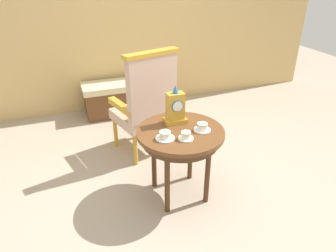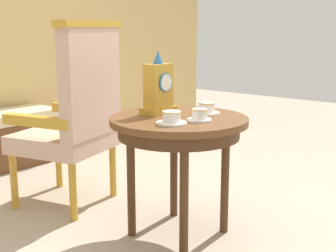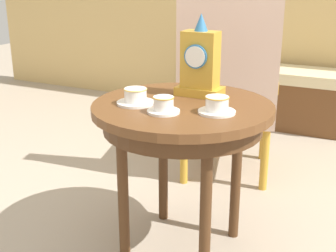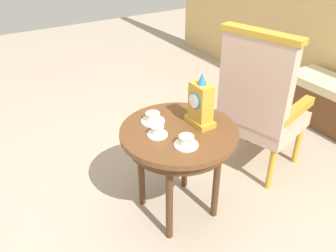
{
  "view_description": "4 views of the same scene",
  "coord_description": "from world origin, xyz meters",
  "px_view_note": "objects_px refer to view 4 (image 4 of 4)",
  "views": [
    {
      "loc": [
        -0.83,
        -1.95,
        1.84
      ],
      "look_at": [
        -0.05,
        0.2,
        0.64
      ],
      "focal_mm": 33.13,
      "sensor_mm": 36.0,
      "label": 1
    },
    {
      "loc": [
        -1.83,
        -1.39,
        1.1
      ],
      "look_at": [
        -0.0,
        0.15,
        0.59
      ],
      "focal_mm": 49.79,
      "sensor_mm": 36.0,
      "label": 2
    },
    {
      "loc": [
        0.73,
        -1.49,
        1.14
      ],
      "look_at": [
        -0.04,
        0.07,
        0.55
      ],
      "focal_mm": 48.98,
      "sensor_mm": 36.0,
      "label": 3
    },
    {
      "loc": [
        1.5,
        -0.92,
        1.76
      ],
      "look_at": [
        -0.08,
        0.07,
        0.63
      ],
      "focal_mm": 37.53,
      "sensor_mm": 36.0,
      "label": 4
    }
  ],
  "objects_px": {
    "teacup_left": "(153,118)",
    "mantel_clock": "(201,104)",
    "teacup_right": "(157,131)",
    "armchair": "(260,103)",
    "side_table": "(179,140)",
    "teacup_center": "(186,141)"
  },
  "relations": [
    {
      "from": "mantel_clock",
      "to": "side_table",
      "type": "bearing_deg",
      "value": -93.79
    },
    {
      "from": "side_table",
      "to": "mantel_clock",
      "type": "height_order",
      "value": "mantel_clock"
    },
    {
      "from": "mantel_clock",
      "to": "armchair",
      "type": "xyz_separation_m",
      "value": [
        -0.08,
        0.6,
        -0.19
      ]
    },
    {
      "from": "armchair",
      "to": "teacup_center",
      "type": "bearing_deg",
      "value": -73.8
    },
    {
      "from": "teacup_right",
      "to": "side_table",
      "type": "bearing_deg",
      "value": 85.07
    },
    {
      "from": "teacup_right",
      "to": "armchair",
      "type": "distance_m",
      "value": 0.9
    },
    {
      "from": "armchair",
      "to": "teacup_left",
      "type": "bearing_deg",
      "value": -96.34
    },
    {
      "from": "teacup_left",
      "to": "armchair",
      "type": "relative_size",
      "value": 0.13
    },
    {
      "from": "side_table",
      "to": "teacup_left",
      "type": "height_order",
      "value": "teacup_left"
    },
    {
      "from": "teacup_right",
      "to": "teacup_center",
      "type": "relative_size",
      "value": 0.88
    },
    {
      "from": "teacup_center",
      "to": "mantel_clock",
      "type": "xyz_separation_m",
      "value": [
        -0.15,
        0.21,
        0.11
      ]
    },
    {
      "from": "teacup_right",
      "to": "armchair",
      "type": "xyz_separation_m",
      "value": [
        -0.06,
        0.89,
        -0.08
      ]
    },
    {
      "from": "teacup_left",
      "to": "teacup_right",
      "type": "xyz_separation_m",
      "value": [
        0.15,
        -0.06,
        -0.0
      ]
    },
    {
      "from": "teacup_right",
      "to": "armchair",
      "type": "relative_size",
      "value": 0.11
    },
    {
      "from": "side_table",
      "to": "teacup_center",
      "type": "bearing_deg",
      "value": -19.92
    },
    {
      "from": "side_table",
      "to": "mantel_clock",
      "type": "xyz_separation_m",
      "value": [
        0.01,
        0.15,
        0.21
      ]
    },
    {
      "from": "side_table",
      "to": "armchair",
      "type": "relative_size",
      "value": 0.63
    },
    {
      "from": "teacup_left",
      "to": "teacup_right",
      "type": "distance_m",
      "value": 0.16
    },
    {
      "from": "side_table",
      "to": "armchair",
      "type": "xyz_separation_m",
      "value": [
        -0.07,
        0.75,
        0.02
      ]
    },
    {
      "from": "side_table",
      "to": "teacup_right",
      "type": "height_order",
      "value": "teacup_right"
    },
    {
      "from": "side_table",
      "to": "teacup_center",
      "type": "distance_m",
      "value": 0.2
    },
    {
      "from": "teacup_left",
      "to": "mantel_clock",
      "type": "relative_size",
      "value": 0.44
    }
  ]
}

